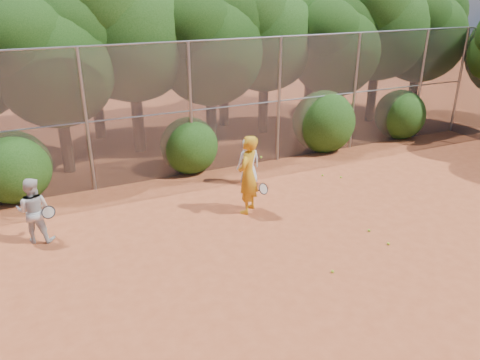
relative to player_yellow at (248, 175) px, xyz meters
name	(u,v)px	position (x,y,z in m)	size (l,w,h in m)	color
ground	(331,260)	(0.60, -2.89, -1.03)	(80.00, 80.00, 0.00)	#A84926
fence_back	(218,106)	(0.48, 3.11, 1.03)	(20.05, 0.09, 4.03)	gray
tree_2	(54,55)	(-3.85, 4.95, 2.56)	(3.99, 3.47, 5.47)	black
tree_3	(131,21)	(-1.34, 5.96, 3.37)	(4.89, 4.26, 6.70)	black
tree_4	(211,39)	(1.16, 5.35, 2.73)	(4.19, 3.64, 5.73)	black
tree_5	(266,26)	(3.66, 6.15, 3.02)	(4.51, 3.92, 6.17)	black
tree_6	(336,42)	(6.15, 5.15, 2.44)	(3.86, 3.36, 5.29)	black
tree_7	(381,16)	(8.66, 5.75, 3.25)	(4.77, 4.14, 6.53)	black
tree_8	(422,27)	(10.66, 5.45, 2.79)	(4.25, 3.70, 5.82)	black
tree_10	(88,10)	(-2.33, 8.16, 3.60)	(5.15, 4.48, 7.06)	black
tree_11	(224,21)	(2.66, 7.75, 3.14)	(4.64, 4.03, 6.35)	black
tree_12	(314,8)	(7.17, 8.36, 3.49)	(5.02, 4.37, 6.88)	black
bush_0	(13,164)	(-5.40, 3.41, -0.03)	(2.00, 2.00, 2.00)	#1B4210
bush_1	(189,143)	(-0.40, 3.41, -0.13)	(1.80, 1.80, 1.80)	#1B4210
bush_2	(324,119)	(4.60, 3.41, 0.07)	(2.20, 2.20, 2.20)	#1B4210
bush_3	(400,112)	(8.10, 3.41, -0.08)	(1.90, 1.90, 1.90)	#1B4210
player_yellow	(248,175)	(0.00, 0.00, 0.00)	(0.96, 0.87, 2.05)	orange
player_teen	(249,161)	(0.82, 1.65, -0.30)	(0.70, 0.46, 1.45)	silver
player_white	(34,210)	(-5.05, 0.67, -0.25)	(0.93, 0.85, 1.55)	silver
ball_0	(369,230)	(2.17, -2.22, -0.99)	(0.07, 0.07, 0.07)	#ADCE25
ball_1	(341,177)	(3.56, 0.82, -0.99)	(0.07, 0.07, 0.07)	#ADCE25
ball_2	(388,244)	(2.17, -2.90, -0.99)	(0.07, 0.07, 0.07)	#ADCE25
ball_4	(332,271)	(0.36, -3.29, -0.99)	(0.07, 0.07, 0.07)	#ADCE25
ball_5	(322,175)	(3.14, 1.19, -0.99)	(0.07, 0.07, 0.07)	#ADCE25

